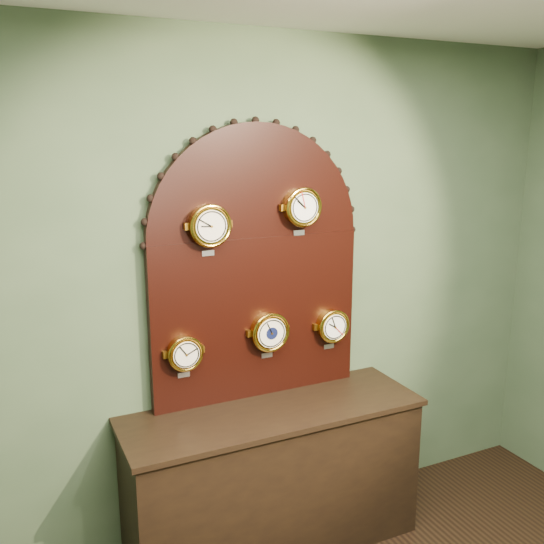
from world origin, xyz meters
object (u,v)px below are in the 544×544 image
tide_clock (332,326)px  shop_counter (274,480)px  display_board (256,256)px  roman_clock (209,226)px  barometer (269,332)px  arabic_clock (302,207)px  hygrometer (185,353)px

tide_clock → shop_counter: bearing=-161.0°
display_board → roman_clock: (-0.28, -0.07, 0.19)m
roman_clock → tide_clock: bearing=0.0°
barometer → tide_clock: bearing=0.1°
shop_counter → tide_clock: tide_clock is taller
roman_clock → arabic_clock: size_ratio=1.02×
roman_clock → hygrometer: (-0.15, 0.00, -0.65)m
roman_clock → arabic_clock: arabic_clock is taller
display_board → barometer: (0.05, -0.07, -0.42)m
barometer → tide_clock: 0.40m
shop_counter → barometer: (0.05, 0.15, 0.81)m
arabic_clock → tide_clock: (0.21, 0.00, -0.70)m
display_board → tide_clock: size_ratio=6.12×
barometer → shop_counter: bearing=-107.0°
shop_counter → tide_clock: (0.45, 0.15, 0.79)m
display_board → hygrometer: display_board is taller
shop_counter → arabic_clock: size_ratio=6.02×
roman_clock → tide_clock: 0.97m
hygrometer → barometer: bearing=-0.1°
arabic_clock → roman_clock: bearing=-180.0°
roman_clock → arabic_clock: bearing=0.0°
display_board → tide_clock: 0.63m
roman_clock → tide_clock: size_ratio=1.09×
display_board → arabic_clock: (0.24, -0.07, 0.26)m
hygrometer → tide_clock: tide_clock is taller
shop_counter → tide_clock: 0.92m
display_board → arabic_clock: 0.36m
display_board → hygrometer: bearing=-171.4°
tide_clock → arabic_clock: bearing=-179.9°
arabic_clock → barometer: bearing=-179.9°
barometer → tide_clock: size_ratio=1.10×
shop_counter → arabic_clock: arabic_clock is taller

